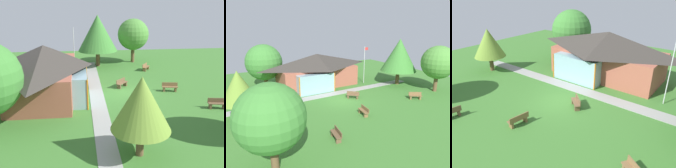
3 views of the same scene
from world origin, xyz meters
The scene contains 11 objects.
ground_plane centered at (0.00, 0.00, 0.00)m, with size 44.00×44.00×0.00m, color #3D752D.
pavilion centered at (0.11, 7.30, 2.40)m, with size 11.79×6.92×4.61m.
footpath centered at (0.00, 2.81, 0.01)m, with size 25.59×1.30×0.03m, color #999993.
flagpole centered at (6.83, 4.95, 3.05)m, with size 0.64×0.08×5.53m.
bench_front_left centered at (-4.75, -6.76, 0.40)m, with size 0.67×1.55×0.84m.
bench_lawn_far_right centered at (7.79, -3.82, 0.40)m, with size 1.50×1.19×0.84m.
bench_rear_near_path centered at (1.51, 0.14, 0.40)m, with size 1.41×1.33×0.84m.
bench_front_center centered at (-0.23, -4.28, 0.40)m, with size 0.66×1.55×0.84m.
tree_east_hedge centered at (10.80, 1.98, 4.35)m, with size 5.14×5.14×6.68m.
tree_far_east centered at (12.59, -3.05, 3.88)m, with size 4.30×4.30×6.04m.
tree_west_hedge centered at (-10.60, 0.90, 3.11)m, with size 3.34×3.34×4.64m.
Camera 1 is at (-23.22, 3.90, 8.37)m, focal length 41.71 mm.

